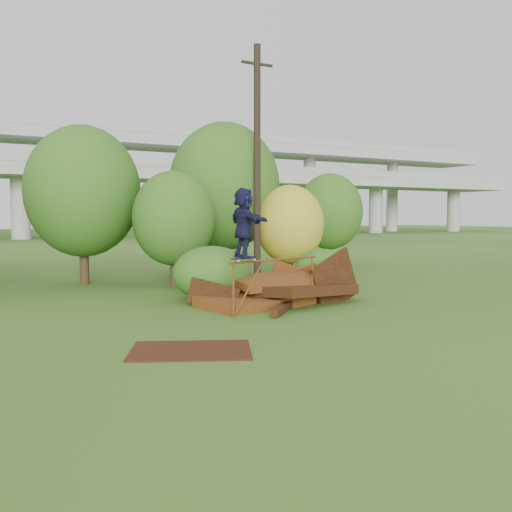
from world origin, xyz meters
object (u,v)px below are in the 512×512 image
scrap_pile (281,292)px  flat_plate (191,350)px  utility_pole (257,163)px  skater (244,223)px

scrap_pile → flat_plate: scrap_pile is taller
scrap_pile → flat_plate: bearing=-137.9°
scrap_pile → flat_plate: size_ratio=2.30×
utility_pole → skater: bearing=-121.8°
scrap_pile → utility_pole: size_ratio=0.58×
skater → flat_plate: skater is taller
skater → flat_plate: (-2.77, -2.92, -2.52)m
utility_pole → flat_plate: bearing=-125.7°
scrap_pile → skater: (-2.02, -1.41, 2.14)m
scrap_pile → utility_pole: utility_pole is taller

